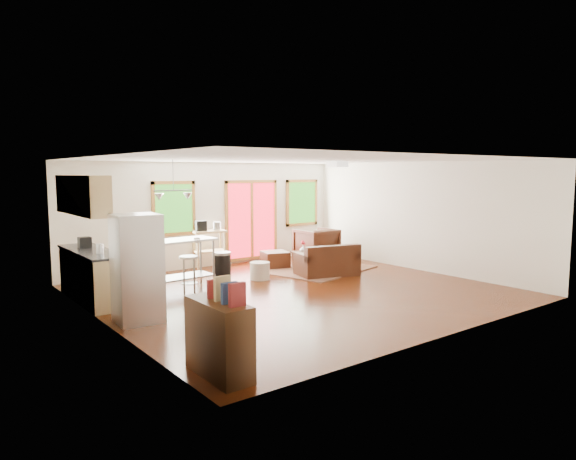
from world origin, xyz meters
TOP-DOWN VIEW (x-y plane):
  - floor at (0.00, 0.00)m, footprint 7.50×7.00m
  - ceiling at (0.00, 0.00)m, footprint 7.50×7.00m
  - back_wall at (0.00, 3.51)m, footprint 7.50×0.02m
  - left_wall at (-3.76, 0.00)m, footprint 0.02×7.00m
  - right_wall at (3.76, 0.00)m, footprint 0.02×7.00m
  - front_wall at (0.00, -3.51)m, footprint 7.50×0.02m
  - window_left at (-1.00, 3.46)m, footprint 1.10×0.05m
  - french_doors at (1.20, 3.46)m, footprint 1.60×0.05m
  - window_right at (2.90, 3.46)m, footprint 1.10×0.05m
  - rug at (1.82, 1.48)m, footprint 2.87×2.46m
  - loveseat at (1.54, 0.82)m, footprint 1.50×1.07m
  - coffee_table at (1.92, 1.81)m, footprint 1.11×0.84m
  - armchair at (2.59, 2.47)m, footprint 0.96×0.90m
  - ottoman at (1.15, 2.35)m, footprint 0.74×0.74m
  - pouf at (0.05, 1.40)m, footprint 0.46×0.46m
  - vase at (1.57, 1.76)m, footprint 0.23×0.24m
  - book at (2.25, 1.75)m, footprint 0.20×0.06m
  - cabinets at (-3.49, 1.70)m, footprint 0.64×2.24m
  - refrigerator at (-3.27, -0.10)m, footprint 0.74×0.71m
  - island at (-1.92, 1.47)m, footprint 1.66×0.75m
  - cup at (-1.50, 1.33)m, footprint 0.15×0.14m
  - bar_stool_a at (-2.56, 1.04)m, footprint 0.49×0.49m
  - bar_stool_b at (-1.84, 1.02)m, footprint 0.47×0.47m
  - trash_can at (-0.87, 1.44)m, footprint 0.49×0.49m
  - kitchen_cart at (-0.25, 3.17)m, footprint 0.87×0.66m
  - bookshelf at (-3.35, -2.79)m, footprint 0.39×1.00m
  - ceiling_flush at (1.60, 0.60)m, footprint 0.35×0.35m
  - pendant_light at (-1.90, 1.50)m, footprint 0.80×0.18m

SIDE VIEW (x-z plane):
  - floor at x=0.00m, z-range -0.02..0.00m
  - rug at x=1.82m, z-range 0.00..0.02m
  - pouf at x=0.05m, z-range 0.00..0.38m
  - ottoman at x=1.15m, z-range 0.00..0.40m
  - loveseat at x=1.54m, z-range -0.08..0.65m
  - coffee_table at x=1.92m, z-range 0.14..0.54m
  - trash_can at x=-0.87m, z-range 0.00..0.70m
  - bookshelf at x=-3.35m, z-range -0.13..1.04m
  - armchair at x=2.59m, z-range 0.00..0.97m
  - vase at x=1.57m, z-range 0.36..0.66m
  - book at x=2.25m, z-range 0.40..0.66m
  - bar_stool_b at x=-1.84m, z-range 0.19..0.95m
  - bar_stool_a at x=-2.56m, z-range 0.19..0.98m
  - island at x=-1.92m, z-range 0.19..1.22m
  - kitchen_cart at x=-0.25m, z-range 0.22..1.41m
  - refrigerator at x=-3.27m, z-range 0.00..1.71m
  - cabinets at x=-3.49m, z-range -0.22..2.08m
  - cup at x=-1.50m, z-range 0.95..1.08m
  - french_doors at x=1.20m, z-range 0.05..2.15m
  - back_wall at x=0.00m, z-range 0.00..2.60m
  - left_wall at x=-3.76m, z-range 0.00..2.60m
  - right_wall at x=3.76m, z-range 0.00..2.60m
  - front_wall at x=0.00m, z-range 0.00..2.60m
  - window_left at x=-1.00m, z-range 0.85..2.15m
  - window_right at x=2.90m, z-range 0.85..2.15m
  - pendant_light at x=-1.90m, z-range 1.50..2.29m
  - ceiling_flush at x=1.60m, z-range 2.47..2.59m
  - ceiling at x=0.00m, z-range 2.60..2.62m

